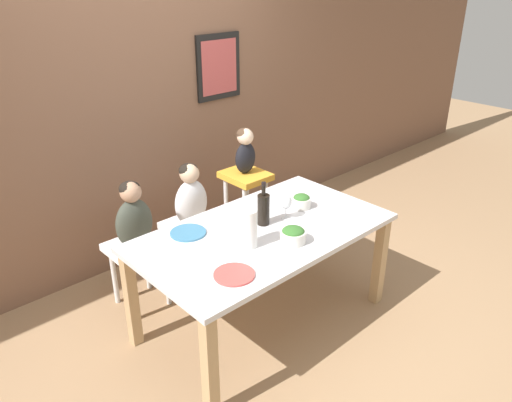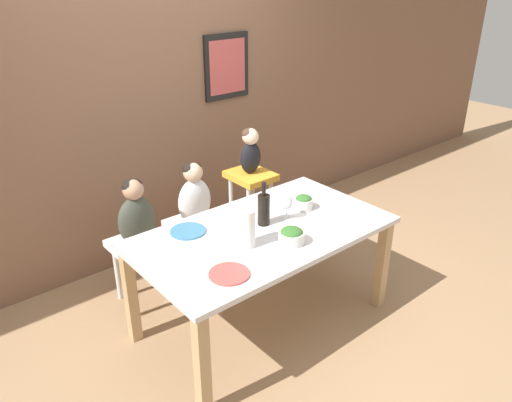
% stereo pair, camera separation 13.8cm
% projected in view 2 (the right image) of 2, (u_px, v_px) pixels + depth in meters
% --- Properties ---
extents(ground_plane, '(14.00, 14.00, 0.00)m').
position_uv_depth(ground_plane, '(262.00, 320.00, 3.50)').
color(ground_plane, '#9E7A56').
extents(wall_back, '(10.00, 0.09, 2.70)m').
position_uv_depth(wall_back, '(151.00, 94.00, 3.85)').
color(wall_back, brown).
rests_on(wall_back, ground_plane).
extents(dining_table, '(1.66, 0.93, 0.72)m').
position_uv_depth(dining_table, '(263.00, 242.00, 3.23)').
color(dining_table, silver).
rests_on(dining_table, ground_plane).
extents(chair_far_left, '(0.36, 0.42, 0.48)m').
position_uv_depth(chair_far_left, '(140.00, 253.00, 3.55)').
color(chair_far_left, silver).
rests_on(chair_far_left, ground_plane).
extents(chair_far_center, '(0.36, 0.42, 0.48)m').
position_uv_depth(chair_far_center, '(196.00, 232.00, 3.83)').
color(chair_far_center, silver).
rests_on(chair_far_center, ground_plane).
extents(chair_right_highchair, '(0.31, 0.36, 0.75)m').
position_uv_depth(chair_right_highchair, '(251.00, 193.00, 4.06)').
color(chair_right_highchair, silver).
rests_on(chair_right_highchair, ground_plane).
extents(person_child_left, '(0.27, 0.15, 0.49)m').
position_uv_depth(person_child_left, '(136.00, 213.00, 3.41)').
color(person_child_left, '#3D4238').
rests_on(person_child_left, chair_far_left).
extents(person_child_center, '(0.27, 0.15, 0.49)m').
position_uv_depth(person_child_center, '(194.00, 194.00, 3.69)').
color(person_child_center, silver).
rests_on(person_child_center, chair_far_center).
extents(person_baby_right, '(0.19, 0.13, 0.37)m').
position_uv_depth(person_baby_right, '(250.00, 149.00, 3.90)').
color(person_baby_right, black).
rests_on(person_baby_right, chair_right_highchair).
extents(wine_bottle, '(0.08, 0.08, 0.30)m').
position_uv_depth(wine_bottle, '(264.00, 209.00, 3.22)').
color(wine_bottle, black).
rests_on(wine_bottle, dining_table).
extents(paper_towel_roll, '(0.11, 0.11, 0.24)m').
position_uv_depth(paper_towel_roll, '(246.00, 228.00, 2.96)').
color(paper_towel_roll, white).
rests_on(paper_towel_roll, dining_table).
extents(wine_glass_near, '(0.07, 0.07, 0.17)m').
position_uv_depth(wine_glass_near, '(287.00, 203.00, 3.28)').
color(wine_glass_near, white).
rests_on(wine_glass_near, dining_table).
extents(salad_bowl_large, '(0.16, 0.16, 0.10)m').
position_uv_depth(salad_bowl_large, '(292.00, 236.00, 3.02)').
color(salad_bowl_large, silver).
rests_on(salad_bowl_large, dining_table).
extents(salad_bowl_small, '(0.13, 0.13, 0.10)m').
position_uv_depth(salad_bowl_small, '(303.00, 202.00, 3.45)').
color(salad_bowl_small, silver).
rests_on(salad_bowl_small, dining_table).
extents(dinner_plate_front_left, '(0.23, 0.23, 0.01)m').
position_uv_depth(dinner_plate_front_left, '(229.00, 274.00, 2.73)').
color(dinner_plate_front_left, '#D14C47').
rests_on(dinner_plate_front_left, dining_table).
extents(dinner_plate_back_left, '(0.23, 0.23, 0.01)m').
position_uv_depth(dinner_plate_back_left, '(188.00, 231.00, 3.17)').
color(dinner_plate_back_left, teal).
rests_on(dinner_plate_back_left, dining_table).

